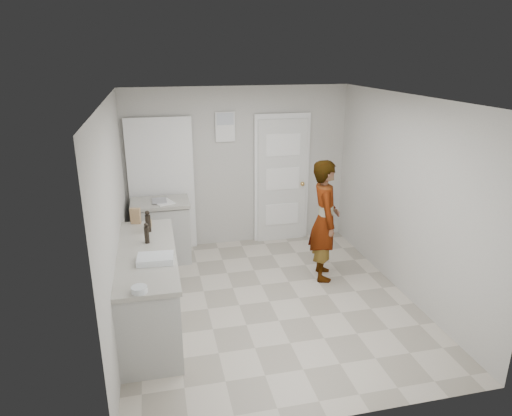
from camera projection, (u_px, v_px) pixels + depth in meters
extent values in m
plane|color=gray|center=(269.00, 301.00, 5.73)|extent=(4.00, 4.00, 0.00)
plane|color=beige|center=(238.00, 168.00, 7.17)|extent=(3.50, 0.00, 3.50)
plane|color=beige|center=(337.00, 290.00, 3.48)|extent=(3.50, 0.00, 3.50)
plane|color=beige|center=(115.00, 219.00, 4.96)|extent=(0.00, 4.00, 4.00)
plane|color=beige|center=(406.00, 197.00, 5.70)|extent=(0.00, 4.00, 4.00)
plane|color=silver|center=(272.00, 98.00, 4.92)|extent=(4.00, 4.00, 0.00)
cube|color=silver|center=(282.00, 181.00, 7.34)|extent=(0.80, 0.05, 2.00)
cube|color=white|center=(282.00, 179.00, 7.36)|extent=(0.90, 0.04, 2.10)
sphere|color=tan|center=(302.00, 184.00, 7.38)|extent=(0.07, 0.07, 0.07)
cube|color=white|center=(225.00, 127.00, 6.89)|extent=(0.30, 0.02, 0.45)
cube|color=black|center=(162.00, 187.00, 6.97)|extent=(0.90, 0.05, 2.04)
cube|color=white|center=(162.00, 187.00, 6.94)|extent=(0.98, 0.02, 2.10)
cube|color=beige|center=(149.00, 292.00, 5.10)|extent=(0.60, 1.90, 0.86)
cube|color=black|center=(152.00, 322.00, 5.23)|extent=(0.56, 1.86, 0.08)
cube|color=#A29F94|center=(146.00, 253.00, 4.95)|extent=(0.64, 1.96, 0.05)
cube|color=beige|center=(162.00, 233.00, 6.76)|extent=(0.80, 0.55, 0.86)
cube|color=black|center=(164.00, 257.00, 6.89)|extent=(0.75, 0.54, 0.08)
cube|color=#A29F94|center=(160.00, 203.00, 6.61)|extent=(0.84, 0.61, 0.05)
imported|color=silver|center=(325.00, 220.00, 6.12)|extent=(0.52, 0.68, 1.66)
cube|color=#A78653|center=(135.00, 216.00, 5.72)|extent=(0.13, 0.09, 0.20)
cylinder|color=tan|center=(149.00, 223.00, 5.63)|extent=(0.06, 0.06, 0.09)
cylinder|color=black|center=(148.00, 223.00, 5.46)|extent=(0.07, 0.07, 0.21)
sphere|color=black|center=(147.00, 213.00, 5.42)|extent=(0.06, 0.06, 0.06)
cylinder|color=black|center=(147.00, 235.00, 5.13)|extent=(0.05, 0.05, 0.20)
sphere|color=black|center=(146.00, 225.00, 5.09)|extent=(0.05, 0.05, 0.05)
cube|color=silver|center=(156.00, 259.00, 4.69)|extent=(0.39, 0.29, 0.07)
cube|color=white|center=(156.00, 259.00, 4.69)|extent=(0.34, 0.24, 0.05)
cylinder|color=silver|center=(139.00, 290.00, 4.09)|extent=(0.14, 0.14, 0.06)
sphere|color=white|center=(137.00, 290.00, 4.08)|extent=(0.05, 0.05, 0.05)
sphere|color=white|center=(142.00, 289.00, 4.11)|extent=(0.05, 0.05, 0.05)
cube|color=white|center=(164.00, 202.00, 6.55)|extent=(0.34, 0.38, 0.01)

